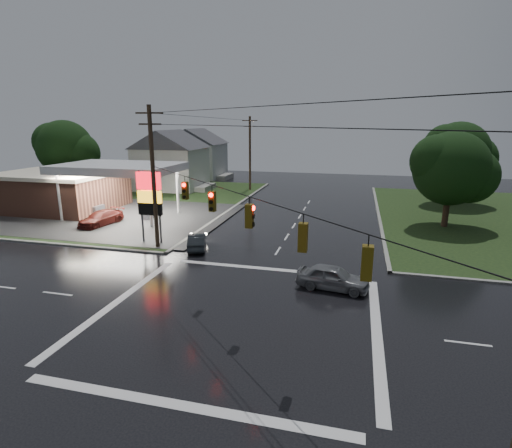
% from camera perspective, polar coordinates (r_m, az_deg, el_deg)
% --- Properties ---
extents(ground, '(120.00, 120.00, 0.00)m').
position_cam_1_polar(ground, '(21.34, -2.74, -12.91)').
color(ground, black).
rests_on(ground, ground).
extents(grass_nw, '(36.00, 36.00, 0.08)m').
position_cam_1_polar(grass_nw, '(55.13, -21.10, 3.30)').
color(grass_nw, black).
rests_on(grass_nw, ground).
extents(gas_station, '(26.20, 18.00, 5.60)m').
position_cam_1_polar(gas_station, '(49.60, -25.20, 4.68)').
color(gas_station, '#2D2D2D').
rests_on(gas_station, ground).
extents(pylon_sign, '(2.00, 0.35, 6.00)m').
position_cam_1_polar(pylon_sign, '(33.33, -14.98, 3.97)').
color(pylon_sign, '#59595E').
rests_on(pylon_sign, ground).
extents(utility_pole_nw, '(2.20, 0.32, 11.00)m').
position_cam_1_polar(utility_pole_nw, '(31.73, -14.46, 6.62)').
color(utility_pole_nw, '#382619').
rests_on(utility_pole_nw, ground).
extents(utility_pole_n, '(2.20, 0.32, 10.50)m').
position_cam_1_polar(utility_pole_n, '(58.26, -0.87, 10.21)').
color(utility_pole_n, '#382619').
rests_on(utility_pole_n, ground).
extents(traffic_signals, '(26.87, 26.87, 1.47)m').
position_cam_1_polar(traffic_signals, '(19.22, -2.93, 4.48)').
color(traffic_signals, black).
rests_on(traffic_signals, ground).
extents(house_near, '(11.05, 8.48, 8.60)m').
position_cam_1_polar(house_near, '(60.51, -12.04, 9.04)').
color(house_near, silver).
rests_on(house_near, ground).
extents(house_far, '(11.05, 8.48, 8.60)m').
position_cam_1_polar(house_far, '(71.82, -8.53, 10.01)').
color(house_far, silver).
rests_on(house_far, ground).
extents(tree_nw_behind, '(8.93, 7.60, 10.00)m').
position_cam_1_polar(tree_nw_behind, '(62.31, -25.50, 9.76)').
color(tree_nw_behind, black).
rests_on(tree_nw_behind, ground).
extents(tree_ne_near, '(7.99, 6.80, 8.98)m').
position_cam_1_polar(tree_ne_near, '(41.21, 26.29, 7.08)').
color(tree_ne_near, black).
rests_on(tree_ne_near, ground).
extents(tree_ne_far, '(8.46, 7.20, 9.80)m').
position_cam_1_polar(tree_ne_far, '(53.48, 27.00, 9.04)').
color(tree_ne_far, black).
rests_on(tree_ne_far, ground).
extents(car_north, '(2.49, 4.01, 1.25)m').
position_cam_1_polar(car_north, '(31.89, -8.42, -2.42)').
color(car_north, black).
rests_on(car_north, ground).
extents(car_crossing, '(4.52, 2.32, 1.47)m').
position_cam_1_polar(car_crossing, '(24.55, 10.92, -7.50)').
color(car_crossing, slate).
rests_on(car_crossing, ground).
extents(car_pump, '(2.84, 5.14, 1.41)m').
position_cam_1_polar(car_pump, '(41.44, -21.28, 0.78)').
color(car_pump, '#571913').
rests_on(car_pump, ground).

